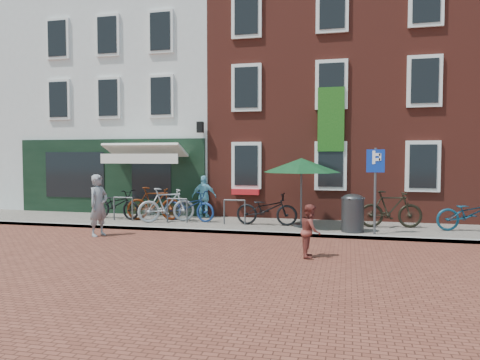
% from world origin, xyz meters
% --- Properties ---
extents(ground, '(80.00, 80.00, 0.00)m').
position_xyz_m(ground, '(0.00, 0.00, 0.00)').
color(ground, brown).
extents(sidewalk, '(24.00, 3.00, 0.10)m').
position_xyz_m(sidewalk, '(1.00, 1.50, 0.05)').
color(sidewalk, slate).
rests_on(sidewalk, ground).
extents(building_stucco, '(8.00, 8.00, 9.00)m').
position_xyz_m(building_stucco, '(-5.00, 7.00, 4.50)').
color(building_stucco, silver).
rests_on(building_stucco, ground).
extents(building_brick_mid, '(6.00, 8.00, 10.00)m').
position_xyz_m(building_brick_mid, '(2.00, 7.00, 5.00)').
color(building_brick_mid, maroon).
rests_on(building_brick_mid, ground).
extents(building_brick_right, '(6.00, 8.00, 10.00)m').
position_xyz_m(building_brick_right, '(8.00, 7.00, 5.00)').
color(building_brick_right, maroon).
rests_on(building_brick_right, ground).
extents(filler_left, '(7.00, 8.00, 9.00)m').
position_xyz_m(filler_left, '(-12.50, 7.00, 4.50)').
color(filler_left, silver).
rests_on(filler_left, ground).
extents(litter_bin, '(0.65, 0.65, 1.20)m').
position_xyz_m(litter_bin, '(4.24, 0.66, 0.72)').
color(litter_bin, '#353537').
rests_on(litter_bin, sidewalk).
extents(parking_sign, '(0.50, 0.08, 2.47)m').
position_xyz_m(parking_sign, '(4.85, 0.36, 1.78)').
color(parking_sign, '#4C4C4F').
rests_on(parking_sign, sidewalk).
extents(parasol, '(2.44, 2.44, 2.27)m').
position_xyz_m(parasol, '(2.66, 1.31, 2.13)').
color(parasol, '#4C4C4F').
rests_on(parasol, sidewalk).
extents(woman, '(0.58, 0.74, 1.80)m').
position_xyz_m(woman, '(-2.99, -1.22, 0.90)').
color(woman, gray).
rests_on(woman, ground).
extents(boy, '(0.51, 0.63, 1.23)m').
position_xyz_m(boy, '(3.27, -2.57, 0.61)').
color(boy, brown).
rests_on(boy, ground).
extents(cafe_person, '(0.93, 0.46, 1.53)m').
position_xyz_m(cafe_person, '(-1.00, 2.60, 0.87)').
color(cafe_person, '#7FD1E7').
rests_on(cafe_person, sidewalk).
extents(bicycle_0, '(2.09, 1.08, 1.05)m').
position_xyz_m(bicycle_0, '(-3.95, 1.54, 0.62)').
color(bicycle_0, black).
rests_on(bicycle_0, sidewalk).
extents(bicycle_1, '(2.00, 0.99, 1.16)m').
position_xyz_m(bicycle_1, '(-2.48, 1.54, 0.68)').
color(bicycle_1, '#511D08').
rests_on(bicycle_1, sidewalk).
extents(bicycle_2, '(2.09, 1.08, 1.05)m').
position_xyz_m(bicycle_2, '(-1.23, 1.62, 0.62)').
color(bicycle_2, navy).
rests_on(bicycle_2, sidewalk).
extents(bicycle_3, '(1.93, 1.47, 1.16)m').
position_xyz_m(bicycle_3, '(-1.88, 1.20, 0.68)').
color(bicycle_3, '#9C9D9F').
rests_on(bicycle_3, sidewalk).
extents(bicycle_4, '(1.99, 0.71, 1.05)m').
position_xyz_m(bicycle_4, '(1.54, 1.33, 0.62)').
color(bicycle_4, black).
rests_on(bicycle_4, sidewalk).
extents(bicycle_5, '(1.99, 0.82, 1.16)m').
position_xyz_m(bicycle_5, '(5.41, 1.73, 0.68)').
color(bicycle_5, black).
rests_on(bicycle_5, sidewalk).
extents(bicycle_6, '(2.08, 1.04, 1.05)m').
position_xyz_m(bicycle_6, '(7.66, 1.63, 0.62)').
color(bicycle_6, '#0D384E').
rests_on(bicycle_6, sidewalk).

